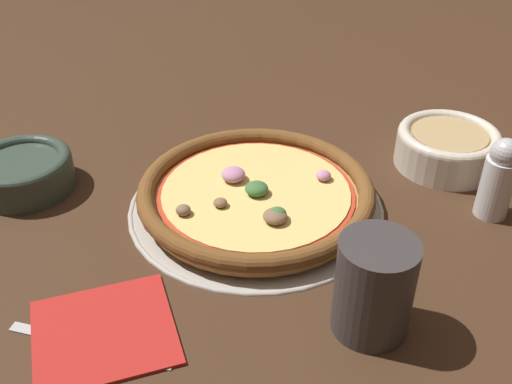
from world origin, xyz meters
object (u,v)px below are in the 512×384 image
object	(u,v)px
drinking_cup	(374,287)
napkin	(104,331)
bowl_far	(23,171)
pizza	(256,193)
pizza_tray	(256,205)
bowl_near	(447,146)
fork	(101,345)
pepper_shaker	(499,178)

from	to	relation	value
drinking_cup	napkin	bearing A→B (deg)	174.96
bowl_far	napkin	distance (m)	0.31
pizza	drinking_cup	bearing A→B (deg)	-68.22
pizza	pizza_tray	bearing A→B (deg)	70.80
pizza_tray	drinking_cup	size ratio (longest dim) A/B	3.10
pizza	bowl_far	size ratio (longest dim) A/B	2.31
pizza_tray	bowl_near	xyz separation A→B (m)	(0.29, 0.07, 0.03)
bowl_far	fork	world-z (taller)	bowl_far
napkin	pepper_shaker	bearing A→B (deg)	16.62
bowl_far	drinking_cup	bearing A→B (deg)	-37.78
fork	drinking_cup	bearing A→B (deg)	20.85
pizza_tray	pepper_shaker	bearing A→B (deg)	-10.33
bowl_far	pepper_shaker	bearing A→B (deg)	-13.01
pizza	napkin	bearing A→B (deg)	-132.62
bowl_near	napkin	distance (m)	0.54
fork	pizza_tray	bearing A→B (deg)	71.82
bowl_near	pizza_tray	bearing A→B (deg)	-166.36
bowl_near	drinking_cup	world-z (taller)	drinking_cup
fork	pizza	bearing A→B (deg)	71.80
bowl_far	napkin	bearing A→B (deg)	-65.96
pizza_tray	fork	bearing A→B (deg)	-130.47
pizza	drinking_cup	world-z (taller)	drinking_cup
bowl_far	bowl_near	bearing A→B (deg)	-1.56
napkin	fork	bearing A→B (deg)	-94.77
pizza_tray	bowl_near	size ratio (longest dim) A/B	2.31
fork	napkin	bearing A→B (deg)	107.52
bowl_far	drinking_cup	world-z (taller)	drinking_cup
drinking_cup	pizza_tray	bearing A→B (deg)	111.74
pepper_shaker	drinking_cup	bearing A→B (deg)	-141.51
pizza_tray	napkin	xyz separation A→B (m)	(-0.18, -0.20, 0.00)
bowl_near	napkin	world-z (taller)	bowl_near
pizza_tray	bowl_far	xyz separation A→B (m)	(-0.31, 0.09, 0.02)
pizza_tray	drinking_cup	distance (m)	0.24
pepper_shaker	fork	bearing A→B (deg)	-161.59
pizza_tray	napkin	bearing A→B (deg)	-132.59
pepper_shaker	pizza_tray	bearing A→B (deg)	169.67
drinking_cup	bowl_far	bearing A→B (deg)	142.22
drinking_cup	pepper_shaker	bearing A→B (deg)	38.49
pizza_tray	drinking_cup	world-z (taller)	drinking_cup
fork	bowl_far	bearing A→B (deg)	134.88
napkin	pepper_shaker	xyz separation A→B (m)	(0.48, 0.14, 0.05)
pizza	bowl_near	world-z (taller)	bowl_near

